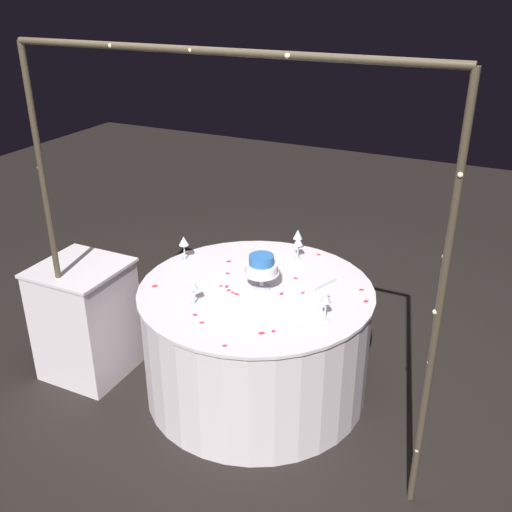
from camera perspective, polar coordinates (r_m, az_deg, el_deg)
The scene contains 33 objects.
ground_plane at distance 4.04m, azimuth 0.00°, elevation -12.60°, with size 12.00×12.00×0.00m, color black.
decorative_arch at distance 2.94m, azimuth -4.03°, elevation 5.10°, with size 2.32×0.06×2.20m.
main_table at distance 3.82m, azimuth 0.00°, elevation -8.13°, with size 1.46×1.46×0.75m.
side_table at distance 4.14m, azimuth -16.11°, elevation -5.93°, with size 0.55×0.55×0.80m.
tiered_cake at distance 3.57m, azimuth 0.53°, elevation -1.02°, with size 0.22×0.22×0.22m.
wine_glass_0 at distance 3.26m, azimuth 6.78°, elevation -4.20°, with size 0.06×0.06×0.17m.
wine_glass_1 at distance 3.96m, azimuth -7.01°, elevation 1.35°, with size 0.07×0.07×0.17m.
wine_glass_2 at distance 3.41m, azimuth -6.11°, elevation -2.96°, with size 0.06×0.06×0.16m.
wine_glass_3 at distance 4.07m, azimuth 4.06°, elevation 2.01°, with size 0.06×0.06×0.16m.
wine_glass_4 at distance 3.96m, azimuth 4.11°, elevation 1.33°, with size 0.06×0.06×0.16m.
cake_knife at distance 3.64m, azimuth 6.11°, elevation -3.08°, with size 0.13×0.28×0.01m.
rose_petal_0 at distance 3.56m, azimuth 6.93°, elevation -3.89°, with size 0.03×0.02×0.00m, color #E02D47.
rose_petal_1 at distance 3.65m, azimuth -2.85°, elevation -2.97°, with size 0.03×0.02×0.00m, color #E02D47.
rose_petal_2 at distance 4.03m, azimuth -0.29°, elevation -0.04°, with size 0.03×0.02×0.00m, color #E02D47.
rose_petal_3 at distance 3.75m, azimuth 3.85°, elevation -2.15°, with size 0.03×0.02×0.00m, color #E02D47.
rose_petal_4 at distance 3.56m, azimuth -1.89°, elevation -3.70°, with size 0.03×0.02×0.00m, color #E02D47.
rose_petal_5 at distance 3.96m, azimuth -2.66°, elevation -0.52°, with size 0.04×0.03×0.00m, color #E02D47.
rose_petal_6 at distance 3.60m, azimuth -2.66°, elevation -3.32°, with size 0.03×0.02×0.00m, color #E02D47.
rose_petal_7 at distance 3.09m, azimuth -3.04°, elevation -8.66°, with size 0.03×0.02×0.00m, color #E02D47.
rose_petal_8 at distance 3.70m, azimuth -9.77°, elevation -2.88°, with size 0.04×0.03×0.00m, color #E02D47.
rose_petal_9 at distance 3.58m, azimuth 4.59°, elevation -3.58°, with size 0.03×0.02×0.00m, color #E02D47.
rose_petal_10 at distance 3.54m, azimuth 10.60°, elevation -4.33°, with size 0.03×0.02×0.00m, color #E02D47.
rose_petal_11 at distance 4.08m, azimuth 6.08°, elevation 0.15°, with size 0.03×0.02×0.00m, color #E02D47.
rose_petal_12 at distance 3.29m, azimuth -5.26°, elevation -6.42°, with size 0.03×0.02×0.00m, color #E02D47.
rose_petal_13 at distance 3.58m, azimuth -2.26°, elevation -3.55°, with size 0.03×0.02×0.00m, color #E02D47.
rose_petal_14 at distance 3.37m, azimuth -5.91°, elevation -5.68°, with size 0.03×0.02×0.00m, color #E02D47.
rose_petal_15 at distance 3.80m, azimuth -2.75°, elevation -1.69°, with size 0.03×0.02×0.00m, color #E02D47.
rose_petal_16 at distance 3.20m, azimuth 1.70°, elevation -7.28°, with size 0.03×0.02×0.00m, color #E02D47.
rose_petal_17 at distance 3.76m, azimuth -0.28°, elevation -2.00°, with size 0.03×0.02×0.00m, color #E02D47.
rose_petal_18 at distance 3.66m, azimuth 10.16°, elevation -3.23°, with size 0.03×0.02×0.00m, color #E02D47.
rose_petal_19 at distance 3.56m, azimuth 2.48°, elevation -3.66°, with size 0.03×0.02×0.00m, color #E02D47.
rose_petal_20 at distance 3.19m, azimuth 0.54°, elevation -7.47°, with size 0.04×0.03×0.00m, color #E02D47.
rose_petal_21 at distance 3.65m, azimuth -3.42°, elevation -2.91°, with size 0.02×0.02×0.00m, color #E02D47.
Camera 1 is at (-1.38, 2.87, 2.48)m, focal length 41.34 mm.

